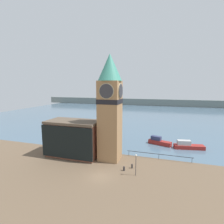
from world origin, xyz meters
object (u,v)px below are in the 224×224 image
object	(u,v)px
pier_building	(73,138)
lamp_post	(136,161)
boat_far	(188,146)
mooring_bollard_near	(124,168)
boat_near	(159,142)
mooring_bollard_far	(132,166)
clock_tower	(110,105)

from	to	relation	value
pier_building	lamp_post	bearing A→B (deg)	-17.95
boat_far	mooring_bollard_near	bearing A→B (deg)	-138.04
boat_near	mooring_bollard_near	distance (m)	17.23
boat_near	mooring_bollard_far	bearing A→B (deg)	-86.74
mooring_bollard_far	lamp_post	size ratio (longest dim) A/B	0.22
mooring_bollard_near	lamp_post	bearing A→B (deg)	-24.89
boat_far	lamp_post	xyz separation A→B (m)	(-9.69, -16.30, 1.88)
clock_tower	boat_near	size ratio (longest dim) A/B	3.52
boat_near	pier_building	bearing A→B (deg)	-125.02
boat_near	lamp_post	size ratio (longest dim) A/B	1.61
mooring_bollard_far	pier_building	bearing A→B (deg)	170.42
clock_tower	lamp_post	distance (m)	11.72
boat_far	mooring_bollard_far	bearing A→B (deg)	-137.70
boat_near	lamp_post	bearing A→B (deg)	-81.34
mooring_bollard_near	mooring_bollard_far	world-z (taller)	mooring_bollard_far
mooring_bollard_near	mooring_bollard_far	xyz separation A→B (m)	(1.19, 1.35, 0.01)
clock_tower	mooring_bollard_far	size ratio (longest dim) A/B	25.55
mooring_bollard_near	lamp_post	size ratio (longest dim) A/B	0.22
pier_building	mooring_bollard_far	distance (m)	13.82
boat_far	mooring_bollard_near	world-z (taller)	boat_far
mooring_bollard_far	lamp_post	bearing A→B (deg)	-65.79
mooring_bollard_far	lamp_post	distance (m)	3.40
clock_tower	pier_building	xyz separation A→B (m)	(-8.09, -0.50, -7.30)
pier_building	boat_near	xyz separation A→B (m)	(17.28, 12.83, -3.08)
boat_near	lamp_post	distance (m)	17.81
mooring_bollard_far	mooring_bollard_near	bearing A→B (deg)	-131.34
boat_far	clock_tower	bearing A→B (deg)	-154.82
boat_near	boat_far	xyz separation A→B (m)	(6.69, -1.15, -0.01)
boat_far	mooring_bollard_far	xyz separation A→B (m)	(-10.77, -13.90, -0.28)
pier_building	mooring_bollard_near	size ratio (longest dim) A/B	14.06
clock_tower	boat_far	size ratio (longest dim) A/B	2.95
clock_tower	lamp_post	bearing A→B (deg)	-39.62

